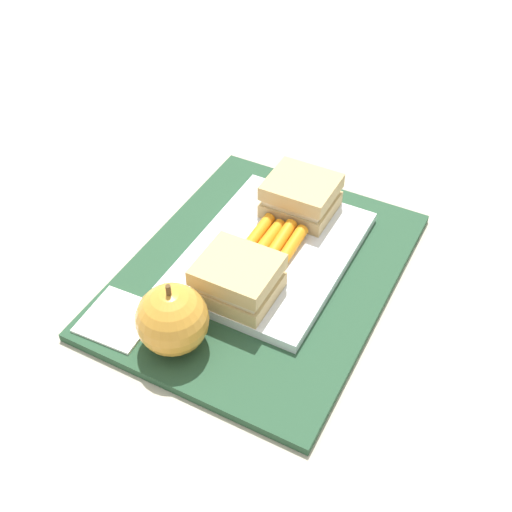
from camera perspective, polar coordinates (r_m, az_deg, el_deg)
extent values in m
plane|color=#B7AD99|center=(0.73, 0.45, -1.78)|extent=(2.40, 2.40, 0.00)
cube|color=#284C33|center=(0.73, 0.46, -1.50)|extent=(0.36, 0.28, 0.01)
cube|color=white|center=(0.74, 1.35, 0.31)|extent=(0.23, 0.17, 0.01)
cube|color=tan|center=(0.78, 3.95, 4.58)|extent=(0.07, 0.08, 0.02)
cube|color=beige|center=(0.77, 3.99, 5.32)|extent=(0.07, 0.07, 0.01)
cube|color=tan|center=(0.77, 4.04, 6.09)|extent=(0.07, 0.08, 0.02)
cube|color=tan|center=(0.68, -1.59, -2.76)|extent=(0.07, 0.08, 0.02)
cube|color=beige|center=(0.67, -1.61, -1.99)|extent=(0.07, 0.07, 0.01)
cube|color=tan|center=(0.66, -1.63, -1.20)|extent=(0.07, 0.08, 0.02)
cylinder|color=orange|center=(0.74, -0.09, 1.66)|extent=(0.08, 0.01, 0.02)
cylinder|color=orange|center=(0.73, 0.88, 1.20)|extent=(0.08, 0.01, 0.02)
cylinder|color=orange|center=(0.73, 1.91, 0.96)|extent=(0.08, 0.01, 0.02)
cylinder|color=orange|center=(0.72, 2.90, 0.48)|extent=(0.08, 0.01, 0.02)
sphere|color=gold|center=(0.63, -7.39, -5.58)|extent=(0.07, 0.07, 0.07)
cylinder|color=brown|center=(0.60, -7.73, -3.02)|extent=(0.01, 0.00, 0.01)
cube|color=white|center=(0.69, -12.05, -5.44)|extent=(0.07, 0.07, 0.00)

